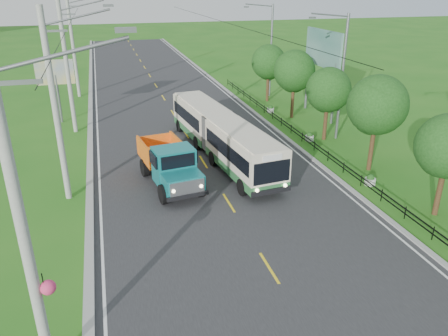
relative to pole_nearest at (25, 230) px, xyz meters
name	(u,v)px	position (x,y,z in m)	size (l,w,h in m)	color
ground	(269,268)	(8.24, 3.00, -4.94)	(240.00, 240.00, 0.00)	#236718
road	(181,126)	(8.24, 23.00, -4.93)	(14.00, 120.00, 0.02)	#28282B
curb_left	(90,133)	(1.04, 23.00, -4.86)	(0.40, 120.00, 0.15)	#9E9E99
curb_right	(263,119)	(15.39, 23.00, -4.89)	(0.30, 120.00, 0.10)	#9E9E99
edge_line_left	(98,133)	(1.59, 23.00, -4.91)	(0.12, 120.00, 0.00)	silver
edge_line_right	(258,120)	(14.89, 23.00, -4.91)	(0.12, 120.00, 0.00)	silver
centre_dash	(269,268)	(8.24, 3.00, -4.91)	(0.12, 2.20, 0.00)	yellow
railing_right	(302,138)	(16.24, 17.00, -4.64)	(0.04, 40.00, 0.60)	black
pole_nearest	(25,230)	(0.00, 0.00, 0.00)	(3.51, 0.44, 10.00)	gray
pole_near	(56,108)	(-0.02, 12.00, 0.16)	(3.51, 0.32, 10.00)	gray
pole_mid	(67,67)	(-0.02, 24.00, 0.16)	(3.51, 0.32, 10.00)	gray
pole_far	(73,46)	(-0.02, 36.00, 0.16)	(3.51, 0.32, 10.00)	gray
tree_second	(447,149)	(18.10, 5.14, -1.42)	(3.18, 3.26, 5.30)	#382314
tree_third	(376,108)	(18.10, 11.14, -0.95)	(3.60, 3.62, 6.00)	#382314
tree_fourth	(328,92)	(18.10, 17.14, -1.35)	(3.24, 3.31, 5.40)	#382314
tree_fifth	(294,73)	(18.10, 23.14, -1.08)	(3.48, 3.52, 5.80)	#382314
tree_back	(269,64)	(18.10, 29.14, -1.28)	(3.30, 3.36, 5.50)	#382314
streetlight_mid	(340,74)	(18.88, 17.00, -0.03)	(3.02, 0.20, 9.07)	slate
streetlight_far	(270,47)	(18.88, 31.00, -0.03)	(3.02, 0.20, 9.07)	slate
planter_near	(370,180)	(16.84, 9.00, -4.65)	(0.64, 0.64, 0.67)	silver
planter_mid	(309,137)	(16.84, 17.00, -4.65)	(0.64, 0.64, 0.67)	silver
planter_far	(270,109)	(16.84, 25.00, -4.65)	(0.64, 0.64, 0.67)	silver
billboard_left	(55,76)	(-1.26, 27.00, -1.07)	(3.00, 0.20, 5.20)	slate
billboard_right	(323,54)	(20.54, 23.00, 0.41)	(0.24, 6.00, 7.30)	slate
bus	(221,133)	(9.63, 15.73, -3.25)	(3.95, 14.72, 2.81)	#286634
dump_truck	(169,162)	(5.60, 12.17, -3.48)	(3.16, 6.37, 2.57)	#137173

